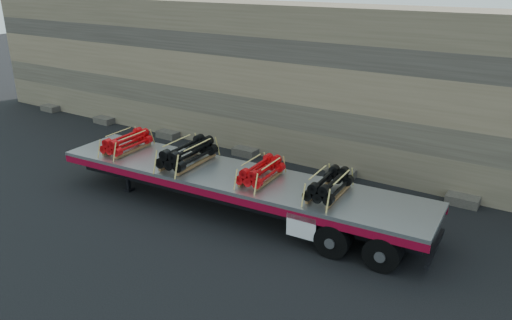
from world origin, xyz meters
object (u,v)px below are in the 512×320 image
Objects in this scene: bundle_front at (127,142)px; bundle_midrear at (261,171)px; bundle_midfront at (188,154)px; bundle_rear at (329,186)px; trailer at (234,192)px.

bundle_midrear is (6.27, 0.37, -0.02)m from bundle_front.
bundle_rear is (5.72, 0.33, -0.06)m from bundle_midfront.
trailer is at bearing 0.00° from bundle_midfront.
bundle_rear reaches higher than trailer.
bundle_rear is at bearing 0.00° from trailer.
bundle_front reaches higher than bundle_midrear.
bundle_midfront is 5.73m from bundle_rear.
trailer is 6.08× the size of bundle_midfront.
bundle_front is 1.00× the size of bundle_rear.
bundle_front is 6.29m from bundle_midrear.
bundle_front is 3.10m from bundle_midfront.
bundle_rear is (8.81, 0.51, -0.00)m from bundle_front.
bundle_midrear is at bearing 180.00° from bundle_rear.
trailer is 7.17× the size of bundle_front.
bundle_rear is at bearing 0.00° from bundle_midfront.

